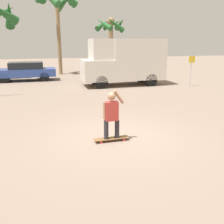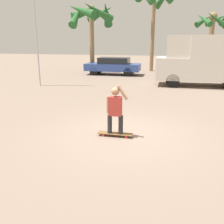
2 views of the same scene
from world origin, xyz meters
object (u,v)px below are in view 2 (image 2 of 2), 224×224
(camper_van, at_px, (205,59))
(palm_tree_far_left, at_px, (92,15))
(person_skateboarder, at_px, (115,108))
(flagpole, at_px, (36,22))
(skateboard, at_px, (115,134))
(palm_tree_near_van, at_px, (212,25))
(parked_car_blue, at_px, (113,65))

(camper_van, distance_m, palm_tree_far_left, 10.86)
(person_skateboarder, bearing_deg, flagpole, 130.73)
(camper_van, relative_size, flagpole, 0.81)
(palm_tree_far_left, distance_m, flagpole, 7.50)
(skateboard, distance_m, person_skateboarder, 0.83)
(person_skateboarder, relative_size, palm_tree_far_left, 0.25)
(skateboard, xyz_separation_m, palm_tree_near_van, (5.17, 18.40, 4.06))
(flagpole, bearing_deg, skateboard, -49.26)
(camper_van, bearing_deg, parked_car_blue, 149.18)
(flagpole, bearing_deg, palm_tree_near_van, 42.71)
(camper_van, height_order, palm_tree_far_left, palm_tree_far_left)
(palm_tree_far_left, bearing_deg, skateboard, -70.61)
(parked_car_blue, bearing_deg, flagpole, -119.65)
(parked_car_blue, bearing_deg, palm_tree_far_left, 150.49)
(palm_tree_near_van, relative_size, flagpole, 0.77)
(palm_tree_near_van, bearing_deg, parked_car_blue, -150.21)
(parked_car_blue, xyz_separation_m, flagpole, (-3.47, -6.09, 3.11))
(camper_van, relative_size, palm_tree_far_left, 0.94)
(person_skateboarder, distance_m, palm_tree_near_van, 19.38)
(person_skateboarder, height_order, palm_tree_far_left, palm_tree_far_left)
(skateboard, bearing_deg, camper_van, 69.00)
(palm_tree_far_left, bearing_deg, palm_tree_near_van, 18.49)
(person_skateboarder, bearing_deg, camper_van, 68.99)
(palm_tree_near_van, xyz_separation_m, palm_tree_far_left, (-10.42, -3.48, 0.73))
(palm_tree_near_van, bearing_deg, camper_van, -99.51)
(parked_car_blue, bearing_deg, camper_van, -30.82)
(palm_tree_far_left, bearing_deg, parked_car_blue, -29.51)
(parked_car_blue, height_order, flagpole, flagpole)
(parked_car_blue, distance_m, palm_tree_near_van, 10.07)
(skateboard, height_order, camper_van, camper_van)
(palm_tree_far_left, bearing_deg, camper_van, -30.50)
(skateboard, xyz_separation_m, flagpole, (-6.54, 7.59, 3.81))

